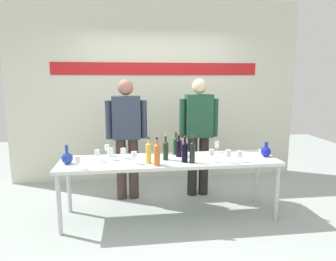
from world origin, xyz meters
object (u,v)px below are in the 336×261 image
(wine_bottle_6, at_px, (185,151))
(wine_bottle_2, at_px, (157,154))
(presenter_right, at_px, (199,130))
(wine_bottle_5, at_px, (179,147))
(decanter_blue_right, at_px, (266,151))
(wine_glass_right_1, at_px, (212,153))
(wine_glass_right_2, at_px, (239,154))
(display_table, at_px, (170,163))
(wine_glass_left_1, at_px, (123,151))
(wine_glass_left_3, at_px, (107,148))
(wine_glass_left_0, at_px, (111,151))
(wine_glass_left_4, at_px, (97,153))
(wine_glass_right_3, at_px, (228,154))
(decanter_blue_left, at_px, (67,158))
(wine_glass_left_5, at_px, (78,160))
(wine_glass_left_2, at_px, (134,155))
(wine_glass_right_0, at_px, (217,145))
(wine_bottle_4, at_px, (149,152))
(wine_bottle_3, at_px, (192,151))
(wine_bottle_1, at_px, (166,150))
(presenter_left, at_px, (127,132))
(wine_bottle_0, at_px, (176,145))

(wine_bottle_6, bearing_deg, wine_bottle_2, -163.31)
(presenter_right, xyz_separation_m, wine_bottle_6, (-0.36, -0.81, -0.10))
(presenter_right, height_order, wine_bottle_5, presenter_right)
(decanter_blue_right, distance_m, wine_bottle_5, 1.10)
(wine_glass_right_1, relative_size, wine_glass_right_2, 1.16)
(display_table, distance_m, wine_glass_left_1, 0.59)
(presenter_right, height_order, wine_glass_left_3, presenter_right)
(wine_glass_left_0, height_order, wine_glass_left_1, wine_glass_left_0)
(wine_glass_left_4, bearing_deg, wine_glass_right_3, -9.94)
(wine_glass_left_4, bearing_deg, decanter_blue_left, -170.02)
(wine_glass_left_5, bearing_deg, wine_glass_left_2, 12.01)
(wine_glass_left_3, distance_m, wine_glass_right_0, 1.45)
(wine_bottle_4, relative_size, wine_glass_left_1, 2.40)
(wine_bottle_2, height_order, wine_glass_right_1, wine_bottle_2)
(wine_glass_left_0, height_order, wine_glass_right_1, wine_glass_right_1)
(wine_bottle_3, relative_size, wine_glass_left_0, 2.20)
(wine_bottle_1, distance_m, wine_glass_right_1, 0.55)
(decanter_blue_left, height_order, presenter_left, presenter_left)
(wine_glass_left_1, distance_m, wine_glass_right_2, 1.41)
(display_table, bearing_deg, wine_glass_left_0, 173.81)
(wine_glass_right_2, bearing_deg, wine_bottle_6, 173.38)
(wine_glass_left_3, height_order, wine_glass_left_5, same)
(wine_bottle_3, xyz_separation_m, wine_bottle_4, (-0.51, 0.04, -0.00))
(wine_glass_left_3, bearing_deg, wine_glass_right_1, -20.68)
(decanter_blue_left, distance_m, wine_glass_left_3, 0.54)
(wine_bottle_1, distance_m, wine_glass_right_3, 0.75)
(wine_glass_left_1, xyz_separation_m, wine_glass_right_0, (1.24, 0.15, 0.01))
(decanter_blue_right, distance_m, wine_bottle_6, 1.07)
(wine_bottle_0, xyz_separation_m, wine_bottle_1, (-0.16, -0.24, 0.00))
(display_table, height_order, wine_bottle_6, wine_bottle_6)
(wine_glass_left_5, xyz_separation_m, wine_glass_right_2, (1.86, 0.04, -0.01))
(decanter_blue_right, xyz_separation_m, presenter_left, (-1.74, 0.70, 0.16))
(wine_bottle_6, xyz_separation_m, wine_glass_left_0, (-0.87, 0.22, -0.03))
(wine_bottle_4, height_order, wine_glass_right_3, wine_bottle_4)
(presenter_right, xyz_separation_m, wine_glass_right_2, (0.29, -0.89, -0.14))
(display_table, xyz_separation_m, wine_glass_left_0, (-0.71, 0.08, 0.16))
(wine_bottle_1, relative_size, wine_bottle_6, 0.99)
(wine_glass_right_3, bearing_deg, display_table, 159.79)
(wine_bottle_2, distance_m, wine_glass_right_3, 0.84)
(wine_bottle_2, relative_size, wine_glass_right_3, 2.11)
(wine_bottle_4, relative_size, wine_glass_left_2, 2.17)
(wine_bottle_5, distance_m, wine_glass_left_4, 1.01)
(wine_bottle_4, relative_size, wine_glass_right_0, 2.09)
(display_table, bearing_deg, wine_glass_left_5, -166.34)
(wine_bottle_0, height_order, wine_glass_left_2, wine_bottle_0)
(wine_glass_left_0, relative_size, wine_glass_left_5, 1.02)
(wine_glass_right_3, bearing_deg, wine_glass_left_3, 159.75)
(presenter_right, relative_size, wine_glass_right_2, 12.91)
(wine_glass_right_1, bearing_deg, presenter_left, 139.29)
(display_table, bearing_deg, wine_bottle_4, -152.06)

